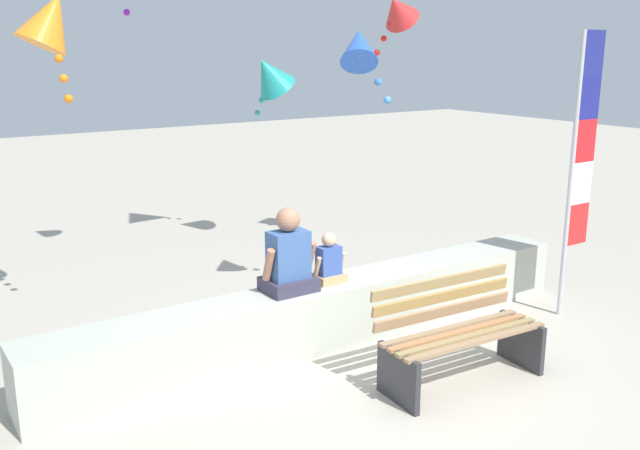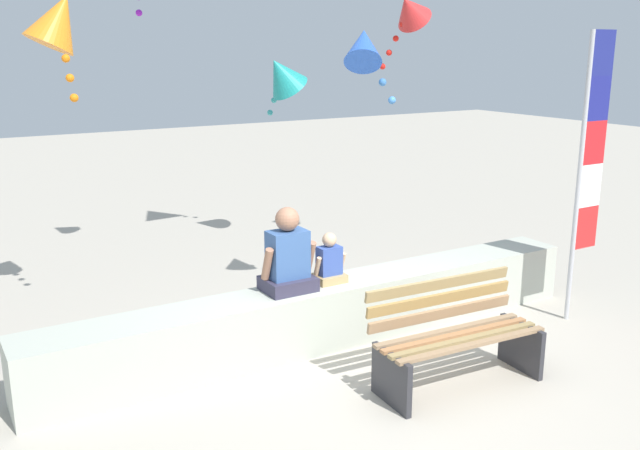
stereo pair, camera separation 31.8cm
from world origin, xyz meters
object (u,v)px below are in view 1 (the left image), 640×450
object	(u,v)px
flag_banner	(580,156)
kite_orange	(50,20)
kite_red	(397,10)
park_bench	(458,335)
kite_teal	(270,75)
person_adult	(289,259)
kite_blue	(359,47)
person_child	(329,263)

from	to	relation	value
flag_banner	kite_orange	size ratio (longest dim) A/B	2.73
kite_orange	kite_red	size ratio (longest dim) A/B	1.05
park_bench	flag_banner	distance (m)	2.57
kite_red	kite_teal	bearing A→B (deg)	135.36
person_adult	flag_banner	world-z (taller)	flag_banner
kite_teal	kite_orange	bearing A→B (deg)	-157.82
kite_blue	person_adult	bearing A→B (deg)	-157.32
park_bench	kite_orange	xyz separation A→B (m)	(-2.43, 3.14, 2.68)
kite_blue	kite_red	world-z (taller)	kite_red
flag_banner	kite_blue	bearing A→B (deg)	144.95
person_child	kite_orange	xyz separation A→B (m)	(-1.98, 1.81, 2.28)
person_child	kite_teal	distance (m)	3.69
flag_banner	kite_blue	distance (m)	2.57
person_adult	flag_banner	size ratio (longest dim) A/B	0.27
person_adult	kite_orange	xyz separation A→B (m)	(-1.52, 1.81, 2.17)
person_child	flag_banner	size ratio (longest dim) A/B	0.17
flag_banner	kite_orange	bearing A→B (deg)	149.86
park_bench	person_adult	size ratio (longest dim) A/B	1.92
person_adult	kite_orange	bearing A→B (deg)	129.97
kite_orange	kite_blue	xyz separation A→B (m)	(2.68, -1.33, -0.24)
person_adult	kite_teal	xyz separation A→B (m)	(1.60, 3.08, 1.56)
person_child	kite_blue	size ratio (longest dim) A/B	0.58
person_child	kite_orange	bearing A→B (deg)	137.48
person_adult	kite_red	bearing A→B (deg)	33.76
kite_blue	kite_teal	size ratio (longest dim) A/B	0.93
kite_teal	kite_blue	bearing A→B (deg)	-99.51
park_bench	person_child	bearing A→B (deg)	108.79
flag_banner	kite_orange	world-z (taller)	kite_orange
park_bench	person_adult	xyz separation A→B (m)	(-0.91, 1.33, 0.51)
kite_orange	person_adult	bearing A→B (deg)	-50.03
flag_banner	park_bench	bearing A→B (deg)	-167.41
person_adult	person_child	xyz separation A→B (m)	(0.46, 0.00, -0.12)
person_adult	kite_orange	world-z (taller)	kite_orange
person_adult	kite_red	size ratio (longest dim) A/B	0.77
flag_banner	kite_red	world-z (taller)	kite_red
person_adult	person_child	size ratio (longest dim) A/B	1.61
kite_teal	kite_red	size ratio (longest dim) A/B	0.88
kite_orange	person_child	bearing A→B (deg)	-42.52
kite_red	flag_banner	bearing A→B (deg)	-84.87
person_child	person_adult	bearing A→B (deg)	-179.95
flag_banner	kite_teal	xyz separation A→B (m)	(-1.46, 3.93, 0.74)
kite_blue	kite_red	xyz separation A→B (m)	(1.65, 1.39, 0.45)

